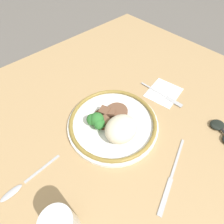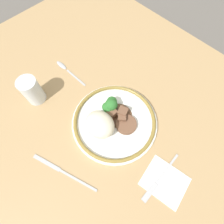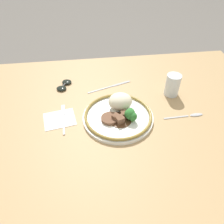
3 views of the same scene
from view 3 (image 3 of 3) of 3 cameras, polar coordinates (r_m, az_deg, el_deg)
name	(u,v)px [view 3 (image 3 of 3)]	position (r m, az deg, el deg)	size (l,w,h in m)	color
ground_plane	(128,125)	(0.92, 4.27, -3.30)	(8.00, 8.00, 0.00)	#5B5651
dining_table	(128,122)	(0.90, 4.32, -2.61)	(1.36, 1.06, 0.03)	tan
napkin	(60,119)	(0.92, -13.53, -1.81)	(0.14, 0.13, 0.00)	white
plate	(119,113)	(0.89, 1.91, -0.30)	(0.29, 0.29, 0.08)	white
juice_glass	(172,86)	(1.03, 15.49, 6.62)	(0.06, 0.06, 0.10)	orange
fork	(63,116)	(0.92, -12.58, -0.97)	(0.02, 0.18, 0.00)	#ADADB2
knife	(111,86)	(1.07, -0.22, 6.71)	(0.22, 0.08, 0.00)	#ADADB2
spoon	(191,115)	(0.96, 20.01, -0.84)	(0.17, 0.02, 0.01)	#ADADB2
sunglasses	(64,85)	(1.09, -12.39, 6.88)	(0.08, 0.11, 0.01)	black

